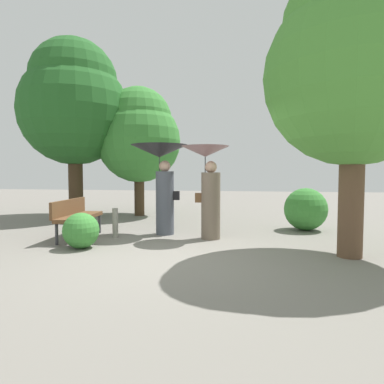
% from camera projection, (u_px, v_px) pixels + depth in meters
% --- Properties ---
extents(ground_plane, '(40.00, 40.00, 0.00)m').
position_uv_depth(ground_plane, '(167.00, 258.00, 5.50)').
color(ground_plane, slate).
extents(person_left, '(1.28, 1.28, 2.03)m').
position_uv_depth(person_left, '(161.00, 169.00, 7.55)').
color(person_left, '#474C56').
rests_on(person_left, ground).
extents(person_right, '(1.01, 1.01, 1.96)m').
position_uv_depth(person_right, '(208.00, 178.00, 7.04)').
color(person_right, '#6B5B4C').
rests_on(person_right, ground).
extents(park_bench, '(0.58, 1.53, 0.83)m').
position_uv_depth(park_bench, '(76.00, 214.00, 7.11)').
color(park_bench, '#38383D').
rests_on(park_bench, ground).
extents(tree_near_left, '(3.37, 3.37, 5.57)m').
position_uv_depth(tree_near_left, '(74.00, 102.00, 10.47)').
color(tree_near_left, '#42301E').
rests_on(tree_near_left, ground).
extents(tree_near_right, '(2.90, 2.90, 4.91)m').
position_uv_depth(tree_near_right, '(355.00, 60.00, 5.38)').
color(tree_near_right, brown).
rests_on(tree_near_right, ground).
extents(tree_mid_left, '(2.69, 2.69, 4.15)m').
position_uv_depth(tree_mid_left, '(139.00, 134.00, 10.80)').
color(tree_mid_left, '#42301E').
rests_on(tree_mid_left, ground).
extents(bush_path_left, '(0.66, 0.66, 0.66)m').
position_uv_depth(bush_path_left, '(81.00, 231.00, 6.18)').
color(bush_path_left, '#387F33').
rests_on(bush_path_left, ground).
extents(bush_path_right, '(1.03, 1.03, 1.03)m').
position_uv_depth(bush_path_right, '(306.00, 209.00, 8.11)').
color(bush_path_right, '#387F33').
rests_on(bush_path_right, ground).
extents(path_marker_post, '(0.12, 0.12, 0.64)m').
position_uv_depth(path_marker_post, '(115.00, 223.00, 7.18)').
color(path_marker_post, gray).
rests_on(path_marker_post, ground).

